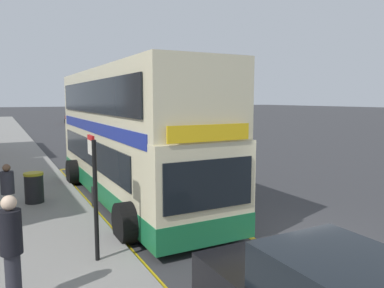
% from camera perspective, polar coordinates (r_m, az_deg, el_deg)
% --- Properties ---
extents(ground_plane, '(260.00, 260.00, 0.00)m').
position_cam_1_polar(ground_plane, '(39.30, -18.25, 1.63)').
color(ground_plane, '#333335').
extents(double_decker_bus, '(3.23, 10.90, 4.40)m').
position_cam_1_polar(double_decker_bus, '(12.86, -9.65, 0.76)').
color(double_decker_bus, beige).
rests_on(double_decker_bus, ground).
extents(bus_bay_markings, '(3.08, 13.38, 0.01)m').
position_cam_1_polar(bus_bay_markings, '(13.16, -9.38, -8.22)').
color(bus_bay_markings, gold).
rests_on(bus_bay_markings, ground).
extents(bus_stop_sign, '(0.09, 0.51, 2.56)m').
position_cam_1_polar(bus_stop_sign, '(7.80, -14.82, -6.40)').
color(bus_stop_sign, black).
rests_on(bus_stop_sign, pavement_near).
extents(parked_car_maroon_ahead, '(2.09, 4.20, 1.62)m').
position_cam_1_polar(parked_car_maroon_ahead, '(53.87, -17.75, 3.86)').
color(parked_car_maroon_ahead, maroon).
rests_on(parked_car_maroon_ahead, ground).
extents(pedestrian_waiting_near_sign, '(0.34, 0.34, 1.58)m').
position_cam_1_polar(pedestrian_waiting_near_sign, '(11.13, -26.52, -6.46)').
color(pedestrian_waiting_near_sign, '#B7B2AD').
rests_on(pedestrian_waiting_near_sign, pavement_near).
extents(pedestrian_further_back, '(0.34, 0.34, 1.82)m').
position_cam_1_polar(pedestrian_further_back, '(6.64, -26.07, -14.02)').
color(pedestrian_further_back, '#26262D').
rests_on(pedestrian_further_back, pavement_near).
extents(litter_bin, '(0.60, 0.60, 0.97)m').
position_cam_1_polar(litter_bin, '(12.89, -23.17, -6.18)').
color(litter_bin, black).
rests_on(litter_bin, pavement_near).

